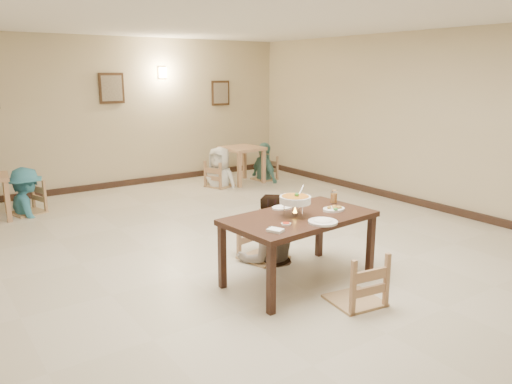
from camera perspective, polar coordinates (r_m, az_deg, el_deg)
floor at (r=6.35m, az=-0.80°, el=-7.79°), size 10.00×10.00×0.00m
ceiling at (r=5.95m, az=-0.90°, el=20.22°), size 10.00×10.00×0.00m
wall_back at (r=10.47m, az=-16.59°, el=8.55°), size 10.00×0.00×10.00m
wall_right at (r=8.84m, az=21.33°, el=7.38°), size 0.00×10.00×10.00m
baseboard_back at (r=10.65m, az=-16.02°, el=0.81°), size 8.00×0.06×0.12m
baseboard_right at (r=9.06m, az=20.45°, el=-1.70°), size 0.06×10.00×0.12m
picture_b at (r=10.43m, az=-16.17°, el=11.32°), size 0.50×0.04×0.60m
picture_c at (r=11.50m, az=-4.07°, el=11.22°), size 0.45×0.04×0.55m
wall_sconce at (r=10.84m, az=-10.65°, el=13.27°), size 0.16×0.05×0.22m
main_table at (r=5.54m, az=4.96°, el=-3.49°), size 1.72×1.06×0.77m
chair_far at (r=6.23m, az=0.85°, el=-3.03°), size 0.50×0.50×1.07m
chair_near at (r=5.16m, az=11.46°, el=-6.88°), size 0.50×0.50×1.06m
main_diner at (r=6.12m, az=1.49°, el=-0.23°), size 1.00×0.89×1.70m
curry_warmer at (r=5.45m, az=4.51°, el=-0.91°), size 0.38×0.34×0.31m
rice_plate_far at (r=5.78m, az=3.01°, el=-1.76°), size 0.26×0.26×0.06m
rice_plate_near at (r=5.26m, az=7.65°, el=-3.37°), size 0.31×0.31×0.07m
fried_plate at (r=5.76m, az=8.89°, el=-1.89°), size 0.27×0.27×0.06m
chili_dish at (r=5.17m, az=3.45°, el=-3.65°), size 0.10×0.10×0.02m
napkin_cutlery at (r=4.95m, az=2.24°, el=-4.38°), size 0.19×0.24×0.03m
drink_glass at (r=6.07m, az=8.88°, el=-0.57°), size 0.08×0.08×0.16m
bg_table_right at (r=10.59m, az=-1.61°, el=4.43°), size 0.83×0.83×0.77m
bg_chair_lr at (r=9.11m, az=-24.93°, el=0.89°), size 0.48×0.48×1.03m
bg_chair_rl at (r=10.28m, az=-4.21°, el=3.42°), size 0.48×0.48×1.02m
bg_chair_rr at (r=10.93m, az=0.97°, el=3.92°), size 0.46×0.46×0.97m
bg_diner_b at (r=9.06m, az=-25.10°, el=2.54°), size 0.72×1.08×1.56m
bg_diner_c at (r=10.23m, az=-4.24°, el=5.16°), size 0.85×0.96×1.65m
bg_diner_d at (r=10.88m, az=0.98°, el=5.67°), size 0.49×0.99×1.64m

